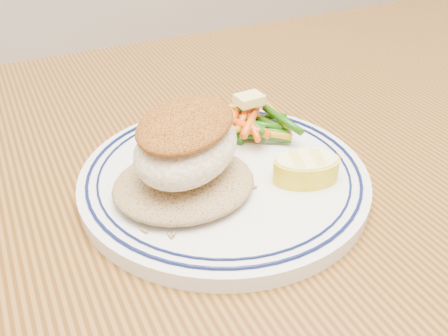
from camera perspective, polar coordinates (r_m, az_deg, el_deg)
dining_table at (r=0.53m, az=6.11°, el=-11.68°), size 1.50×0.90×0.75m
plate at (r=0.47m, az=0.00°, el=-1.07°), size 0.27×0.27×0.02m
rice_pilaf at (r=0.43m, az=-4.60°, el=-1.45°), size 0.13×0.11×0.02m
fish_fillet at (r=0.42m, az=-4.32°, el=3.12°), size 0.14×0.14×0.06m
vegetable_pile at (r=0.52m, az=3.08°, el=5.26°), size 0.10×0.11×0.03m
butter_pat at (r=0.52m, az=2.91°, el=7.84°), size 0.03×0.02×0.01m
lemon_wedge at (r=0.45m, az=9.37°, el=0.03°), size 0.07×0.07×0.02m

